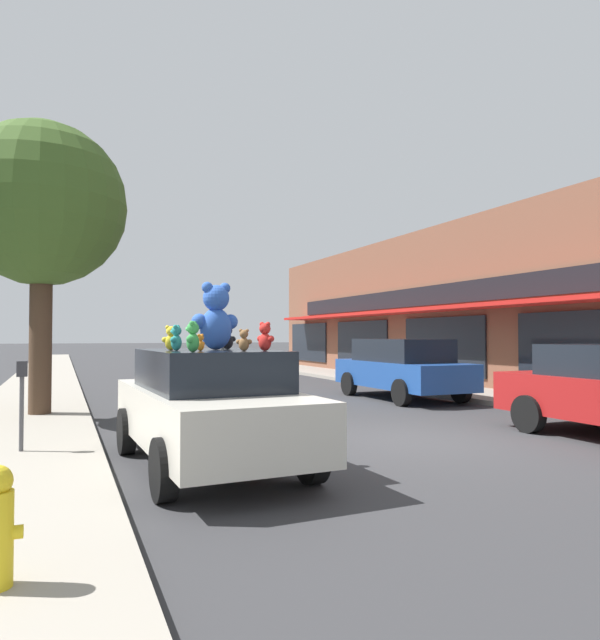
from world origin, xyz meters
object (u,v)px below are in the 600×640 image
parked_car_far_center (401,367)px  parking_meter (22,394)px  teddy_bear_teal (176,338)px  teddy_bear_red (265,337)px  teddy_bear_green (193,337)px  teddy_bear_yellow (171,338)px  teddy_bear_cream (223,340)px  teddy_bear_black (228,337)px  teddy_bear_giant (216,317)px  street_tree (42,206)px  teddy_bear_orange (200,343)px  teddy_bear_brown (244,340)px  plush_art_car (209,405)px

parked_car_far_center → parking_meter: (-9.24, -4.54, 0.05)m
teddy_bear_teal → parking_meter: size_ratio=0.26×
teddy_bear_red → parked_car_far_center: (6.36, 6.76, -0.86)m
teddy_bear_red → teddy_bear_green: (-0.95, -0.18, -0.00)m
teddy_bear_yellow → teddy_bear_cream: bearing=-131.7°
teddy_bear_black → teddy_bear_green: size_ratio=0.95×
teddy_bear_giant → teddy_bear_black: 0.42m
teddy_bear_green → street_tree: size_ratio=0.06×
teddy_bear_orange → teddy_bear_yellow: teddy_bear_yellow is taller
teddy_bear_black → parked_car_far_center: (6.56, 5.70, -0.85)m
teddy_bear_brown → teddy_bear_yellow: (-0.75, 0.84, 0.03)m
teddy_bear_black → teddy_bear_brown: teddy_bear_black is taller
teddy_bear_green → street_tree: street_tree is taller
teddy_bear_giant → teddy_bear_cream: 0.83m
plush_art_car → teddy_bear_brown: teddy_bear_brown is taller
teddy_bear_cream → teddy_bear_brown: teddy_bear_brown is taller
teddy_bear_brown → teddy_bear_teal: bearing=-9.7°
teddy_bear_cream → teddy_bear_green: teddy_bear_green is taller
teddy_bear_orange → teddy_bear_teal: bearing=-86.1°
teddy_bear_black → teddy_bear_yellow: 0.84m
teddy_bear_brown → parked_car_far_center: 9.47m
teddy_bear_red → teddy_bear_cream: bearing=-23.1°
teddy_bear_giant → teddy_bear_teal: 0.68m
teddy_bear_brown → teddy_bear_teal: teddy_bear_teal is taller
teddy_bear_orange → street_tree: 6.98m
teddy_bear_cream → teddy_bear_red: 1.54m
parking_meter → teddy_bear_teal: bearing=-40.8°
teddy_bear_brown → teddy_bear_teal: (-0.74, 0.56, 0.03)m
teddy_bear_cream → teddy_bear_brown: size_ratio=0.93×
teddy_bear_red → teddy_bear_black: bearing=-17.4°
teddy_bear_giant → teddy_bear_orange: size_ratio=4.26×
teddy_bear_teal → plush_art_car: bearing=138.0°
parked_car_far_center → teddy_bear_brown: bearing=-134.6°
plush_art_car → teddy_bear_green: bearing=-116.6°
teddy_bear_black → teddy_bear_teal: (-0.80, -0.45, -0.01)m
teddy_bear_giant → parked_car_far_center: size_ratio=0.20×
teddy_bear_cream → teddy_bear_brown: (-0.14, -1.49, 0.01)m
teddy_bear_green → street_tree: bearing=-138.2°
teddy_bear_cream → teddy_bear_green: (-0.82, -1.71, 0.05)m
street_tree → teddy_bear_brown: bearing=-68.4°
teddy_bear_teal → parking_meter: teddy_bear_teal is taller
plush_art_car → teddy_bear_green: size_ratio=12.02×
teddy_bear_red → parking_meter: teddy_bear_red is taller
parking_meter → plush_art_car: bearing=-32.2°
teddy_bear_black → teddy_bear_brown: bearing=82.1°
parking_meter → teddy_bear_yellow: bearing=-35.8°
teddy_bear_giant → teddy_bear_teal: teddy_bear_giant is taller
teddy_bear_teal → parked_car_far_center: 9.63m
teddy_bear_giant → parking_meter: 3.02m
teddy_bear_orange → teddy_bear_black: 0.94m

